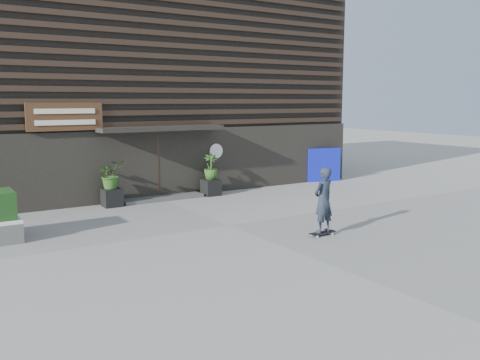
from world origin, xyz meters
TOP-DOWN VIEW (x-y plane):
  - ground at (0.00, 0.00)m, footprint 80.00×80.00m
  - entrance_step at (0.00, 4.60)m, footprint 3.00×0.80m
  - planter_pot_left at (-1.90, 4.40)m, footprint 0.60×0.60m
  - bamboo_left at (-1.90, 4.40)m, footprint 0.86×0.75m
  - planter_pot_right at (1.90, 4.40)m, footprint 0.60×0.60m
  - bamboo_right at (1.90, 4.40)m, footprint 0.54×0.54m
  - blue_tarp at (7.73, 4.70)m, footprint 1.54×0.49m
  - building at (-0.00, 9.96)m, footprint 18.00×11.00m
  - skateboarder at (1.50, -2.29)m, footprint 0.78×0.51m

SIDE VIEW (x-z plane):
  - ground at x=0.00m, z-range 0.00..0.00m
  - entrance_step at x=0.00m, z-range 0.00..0.12m
  - planter_pot_left at x=-1.90m, z-range 0.00..0.60m
  - planter_pot_right at x=1.90m, z-range 0.00..0.60m
  - blue_tarp at x=7.73m, z-range 0.00..1.46m
  - skateboarder at x=1.50m, z-range 0.04..1.85m
  - bamboo_left at x=-1.90m, z-range 0.60..1.56m
  - bamboo_right at x=1.90m, z-range 0.60..1.56m
  - building at x=0.00m, z-range -0.01..7.99m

